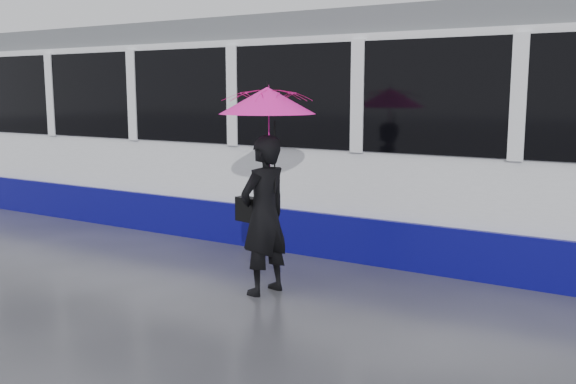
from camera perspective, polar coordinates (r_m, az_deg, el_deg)
The scene contains 6 objects.
ground at distance 8.44m, azimuth -7.23°, elevation -6.73°, with size 90.00×90.00×0.00m, color #2E2E34.
rails at distance 10.44m, azimuth 1.40°, elevation -3.55°, with size 34.00×1.51×0.02m.
tram at distance 11.34m, azimuth -7.33°, elevation 5.69°, with size 26.00×2.56×3.35m.
woman at distance 7.18m, azimuth -2.14°, elevation -2.09°, with size 0.65×0.43×1.80m, color black.
umbrella at distance 7.02m, azimuth -1.85°, elevation 6.47°, with size 1.24×1.24×1.21m.
handbag at distance 7.31m, azimuth -3.49°, elevation -1.55°, with size 0.34×0.20×0.46m.
Camera 1 is at (5.11, -6.31, 2.28)m, focal length 40.00 mm.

